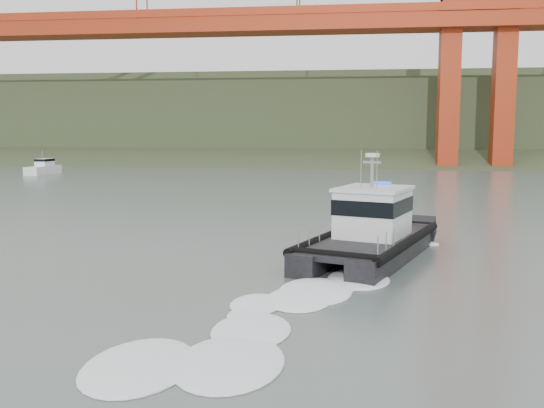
# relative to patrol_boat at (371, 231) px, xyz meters

# --- Properties ---
(ground) EXTENTS (400.00, 400.00, 0.00)m
(ground) POSITION_rel_patrol_boat_xyz_m (-4.30, -7.58, -1.28)
(ground) COLOR #4F5E59
(ground) RESTS_ON ground
(headlands) EXTENTS (500.00, 105.36, 27.12)m
(headlands) POSITION_rel_patrol_boat_xyz_m (-4.30, 117.91, 5.76)
(headlands) COLOR #324427
(headlands) RESTS_ON ground
(patrol_boat) EXTENTS (7.16, 11.22, 5.12)m
(patrol_boat) POSITION_rel_patrol_boat_xyz_m (0.00, 0.00, 0.00)
(patrol_boat) COLOR black
(patrol_boat) RESTS_ON ground
(motorboat) EXTENTS (2.45, 6.15, 3.31)m
(motorboat) POSITION_rel_patrol_boat_xyz_m (-42.25, 48.71, -0.46)
(motorboat) COLOR white
(motorboat) RESTS_ON ground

